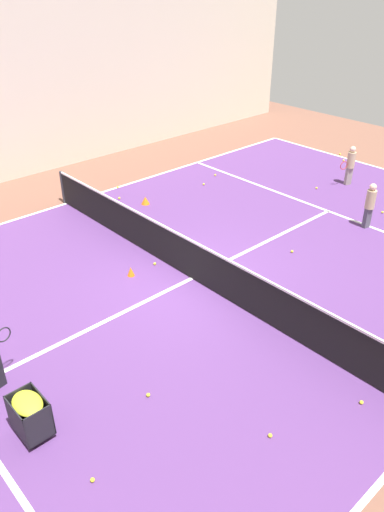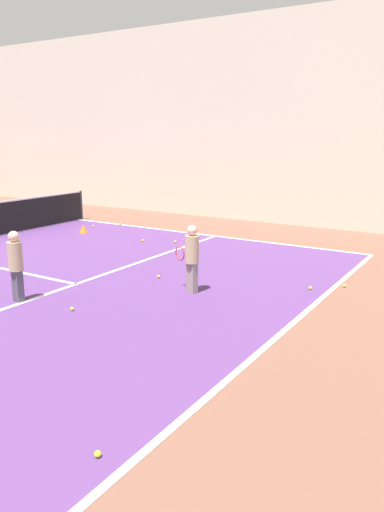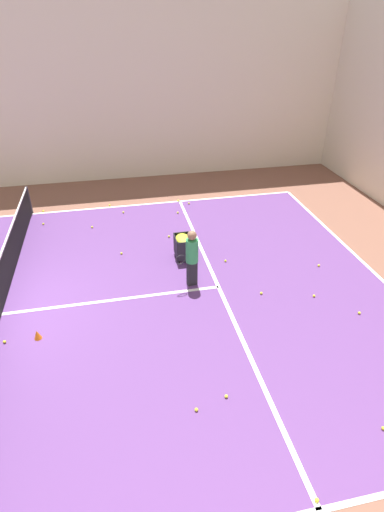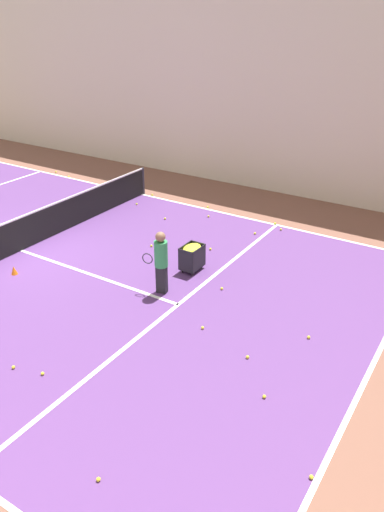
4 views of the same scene
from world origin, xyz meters
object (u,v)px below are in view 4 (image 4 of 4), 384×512
Objects in this scene: ball_cart at (192,253)px; training_cone_1 at (14,270)px; tennis_net at (19,234)px; coach_at_net at (161,259)px.

ball_cart is 4.77m from training_cone_1.
ball_cart is (-1.66, 4.89, -0.01)m from tennis_net.
coach_at_net is 2.21× the size of ball_cart.
tennis_net reaches higher than ball_cart.
tennis_net is at bearing -137.32° from training_cone_1.
coach_at_net is at bearing -0.86° from ball_cart.
tennis_net is at bearing -71.27° from ball_cart.
ball_cart is 3.26× the size of training_cone_1.
tennis_net is at bearing -7.84° from coach_at_net.
training_cone_1 is (1.07, 0.99, -0.41)m from tennis_net.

